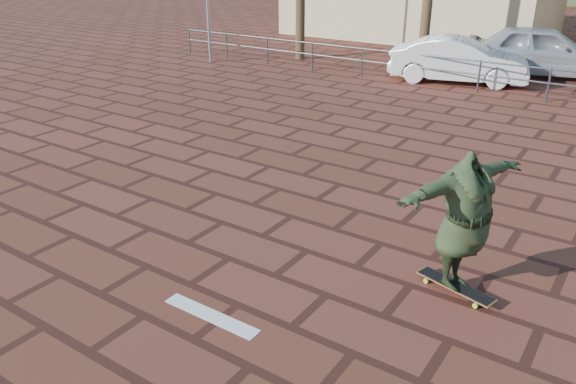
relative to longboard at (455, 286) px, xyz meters
The scene contains 7 objects.
ground 3.21m from the longboard, 161.60° to the right, with size 120.00×120.00×0.00m, color brown.
paint_stripe 3.23m from the longboard, 136.68° to the right, with size 1.40×0.22×0.01m, color white.
guardrail 11.42m from the longboard, 105.51° to the left, with size 24.06×0.06×1.00m.
longboard is the anchor object (origin of this frame).
skateboarder 0.96m from the longboard, ahead, with size 2.31×0.63×1.88m, color #2C391E.
car_silver 14.72m from the longboard, 97.87° to the left, with size 2.02×5.02×1.71m, color #AAACB1.
car_white 12.67m from the longboard, 108.66° to the left, with size 1.53×4.39×1.45m, color white.
Camera 1 is at (4.73, -5.44, 4.28)m, focal length 35.00 mm.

